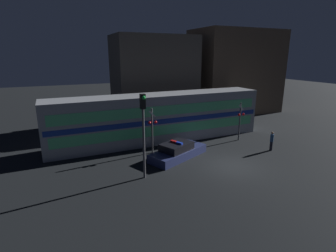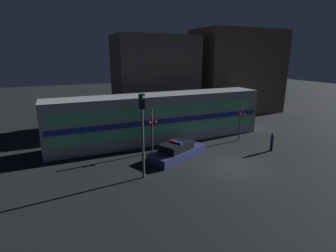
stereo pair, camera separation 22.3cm
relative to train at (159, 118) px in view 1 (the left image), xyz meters
The scene contains 9 objects.
ground_plane 8.26m from the train, 72.30° to the right, with size 120.00×120.00×0.00m, color black.
train is the anchor object (origin of this frame).
police_car 4.85m from the train, 94.51° to the right, with size 5.27×3.69×1.33m.
pedestrian 9.83m from the train, 40.69° to the right, with size 0.27×0.27×1.61m.
crossing_signal_near 7.38m from the train, 24.58° to the right, with size 0.74×0.31×3.52m.
crossing_signal_far 3.36m from the train, 121.93° to the right, with size 0.74×0.31×3.67m.
traffic_light_corner 7.92m from the train, 119.54° to the right, with size 0.30×0.46×5.44m.
building_left 7.84m from the train, 71.67° to the left, with size 9.20×5.30×9.80m.
building_center 16.62m from the train, 28.32° to the left, with size 11.60×6.67×10.83m.
Camera 1 is at (-11.24, -13.91, 7.69)m, focal length 28.00 mm.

